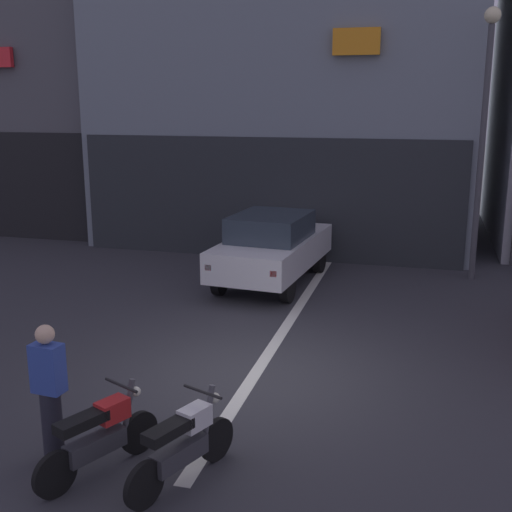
{
  "coord_description": "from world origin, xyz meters",
  "views": [
    {
      "loc": [
        2.4,
        -8.77,
        4.11
      ],
      "look_at": [
        -0.5,
        2.0,
        1.4
      ],
      "focal_mm": 44.88,
      "sensor_mm": 36.0,
      "label": 1
    }
  ],
  "objects_px": {
    "car_white_crossing_near": "(272,246)",
    "street_lamp": "(484,117)",
    "motorcycle_white_row_left_mid": "(183,444)",
    "person_by_motorcycles": "(50,392)",
    "motorcycle_red_row_leftmost": "(100,436)",
    "car_blue_down_street": "(415,214)"
  },
  "relations": [
    {
      "from": "car_white_crossing_near",
      "to": "person_by_motorcycles",
      "type": "bearing_deg",
      "value": -95.1
    },
    {
      "from": "car_white_crossing_near",
      "to": "person_by_motorcycles",
      "type": "distance_m",
      "value": 7.97
    },
    {
      "from": "street_lamp",
      "to": "person_by_motorcycles",
      "type": "distance_m",
      "value": 11.28
    },
    {
      "from": "car_white_crossing_near",
      "to": "street_lamp",
      "type": "bearing_deg",
      "value": 20.08
    },
    {
      "from": "street_lamp",
      "to": "motorcycle_red_row_leftmost",
      "type": "xyz_separation_m",
      "value": [
        -4.52,
        -9.69,
        -3.31
      ]
    },
    {
      "from": "car_white_crossing_near",
      "to": "motorcycle_white_row_left_mid",
      "type": "distance_m",
      "value": 8.04
    },
    {
      "from": "car_blue_down_street",
      "to": "person_by_motorcycles",
      "type": "distance_m",
      "value": 13.73
    },
    {
      "from": "car_white_crossing_near",
      "to": "street_lamp",
      "type": "relative_size",
      "value": 0.7
    },
    {
      "from": "motorcycle_white_row_left_mid",
      "to": "motorcycle_red_row_leftmost",
      "type": "bearing_deg",
      "value": -175.45
    },
    {
      "from": "motorcycle_red_row_leftmost",
      "to": "street_lamp",
      "type": "bearing_deg",
      "value": 65.01
    },
    {
      "from": "street_lamp",
      "to": "person_by_motorcycles",
      "type": "bearing_deg",
      "value": -118.46
    },
    {
      "from": "motorcycle_white_row_left_mid",
      "to": "car_white_crossing_near",
      "type": "bearing_deg",
      "value": 96.69
    },
    {
      "from": "car_white_crossing_near",
      "to": "motorcycle_white_row_left_mid",
      "type": "relative_size",
      "value": 2.7
    },
    {
      "from": "car_blue_down_street",
      "to": "person_by_motorcycles",
      "type": "height_order",
      "value": "person_by_motorcycles"
    },
    {
      "from": "car_blue_down_street",
      "to": "motorcycle_red_row_leftmost",
      "type": "relative_size",
      "value": 2.75
    },
    {
      "from": "motorcycle_red_row_leftmost",
      "to": "person_by_motorcycles",
      "type": "height_order",
      "value": "person_by_motorcycles"
    },
    {
      "from": "street_lamp",
      "to": "motorcycle_red_row_leftmost",
      "type": "height_order",
      "value": "street_lamp"
    },
    {
      "from": "car_blue_down_street",
      "to": "street_lamp",
      "type": "bearing_deg",
      "value": -68.36
    },
    {
      "from": "person_by_motorcycles",
      "to": "motorcycle_white_row_left_mid",
      "type": "bearing_deg",
      "value": -1.23
    },
    {
      "from": "car_blue_down_street",
      "to": "street_lamp",
      "type": "height_order",
      "value": "street_lamp"
    },
    {
      "from": "street_lamp",
      "to": "person_by_motorcycles",
      "type": "relative_size",
      "value": 3.65
    },
    {
      "from": "motorcycle_white_row_left_mid",
      "to": "person_by_motorcycles",
      "type": "xyz_separation_m",
      "value": [
        -1.65,
        0.04,
        0.4
      ]
    }
  ]
}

